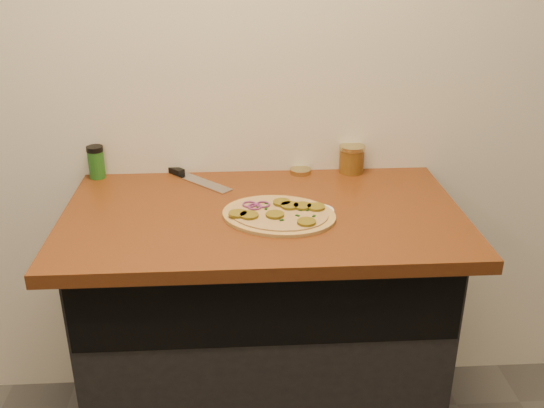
{
  "coord_description": "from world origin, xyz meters",
  "views": [
    {
      "loc": [
        -0.07,
        -0.24,
        1.66
      ],
      "look_at": [
        0.02,
        1.35,
        0.95
      ],
      "focal_mm": 40.0,
      "sensor_mm": 36.0,
      "label": 1
    }
  ],
  "objects": [
    {
      "name": "countertop",
      "position": [
        0.0,
        1.42,
        0.88
      ],
      "size": [
        1.2,
        0.7,
        0.04
      ],
      "primitive_type": "cube",
      "color": "brown",
      "rests_on": "cabinet"
    },
    {
      "name": "chefs_knife",
      "position": [
        -0.26,
        1.71,
        0.91
      ],
      "size": [
        0.28,
        0.28,
        0.02
      ],
      "color": "#B7BAC1",
      "rests_on": "countertop"
    },
    {
      "name": "flour_spill",
      "position": [
        0.13,
        1.39,
        0.9
      ],
      "size": [
        0.22,
        0.22,
        0.0
      ],
      "primitive_type": "cylinder",
      "rotation": [
        0.0,
        0.0,
        0.37
      ],
      "color": "white",
      "rests_on": "countertop"
    },
    {
      "name": "pizza",
      "position": [
        0.04,
        1.37,
        0.91
      ],
      "size": [
        0.42,
        0.42,
        0.02
      ],
      "color": "tan",
      "rests_on": "countertop"
    },
    {
      "name": "mason_jar_lid",
      "position": [
        0.15,
        1.72,
        0.91
      ],
      "size": [
        0.08,
        0.08,
        0.02
      ],
      "primitive_type": "cylinder",
      "rotation": [
        0.0,
        0.0,
        -0.01
      ],
      "color": "tan",
      "rests_on": "countertop"
    },
    {
      "name": "spice_shaker",
      "position": [
        -0.55,
        1.72,
        0.96
      ],
      "size": [
        0.06,
        0.06,
        0.11
      ],
      "color": "#215E1D",
      "rests_on": "countertop"
    },
    {
      "name": "cabinet",
      "position": [
        0.0,
        1.45,
        0.43
      ],
      "size": [
        1.1,
        0.6,
        0.86
      ],
      "primitive_type": "cube",
      "color": "black",
      "rests_on": "ground"
    },
    {
      "name": "salsa_jar",
      "position": [
        0.32,
        1.72,
        0.95
      ],
      "size": [
        0.09,
        0.09,
        0.1
      ],
      "color": "#A11610",
      "rests_on": "countertop"
    }
  ]
}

